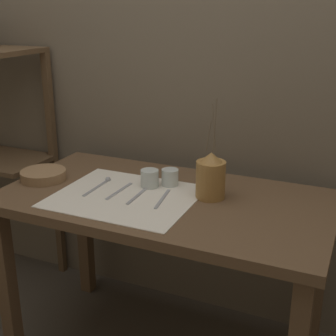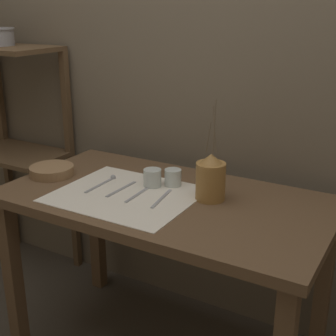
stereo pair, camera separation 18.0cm
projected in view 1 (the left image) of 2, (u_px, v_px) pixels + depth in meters
The scene contains 11 objects.
stone_wall_back at pixel (206, 71), 2.11m from camera, with size 7.00×0.06×2.40m.
wooden_table at pixel (164, 220), 1.89m from camera, with size 1.31×0.70×0.77m.
linen_cloth at pixel (126, 196), 1.85m from camera, with size 0.55×0.47×0.00m.
pitcher_with_flowers at pixel (211, 177), 1.81m from camera, with size 0.12×0.12×0.40m.
wooden_bowl at pixel (43, 175), 2.02m from camera, with size 0.19×0.19×0.04m.
glass_tumbler_near at pixel (150, 178), 1.93m from camera, with size 0.07×0.07×0.07m.
glass_tumbler_far at pixel (170, 177), 1.95m from camera, with size 0.07×0.07×0.07m.
spoon_inner at pixel (103, 183), 1.97m from camera, with size 0.02×0.20×0.02m.
fork_inner at pixel (119, 191), 1.89m from camera, with size 0.02×0.19×0.00m.
fork_outer at pixel (138, 195), 1.85m from camera, with size 0.02×0.19×0.00m.
knife_center at pixel (162, 199), 1.81m from camera, with size 0.04×0.19×0.00m.
Camera 1 is at (0.71, -1.56, 1.49)m, focal length 50.00 mm.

